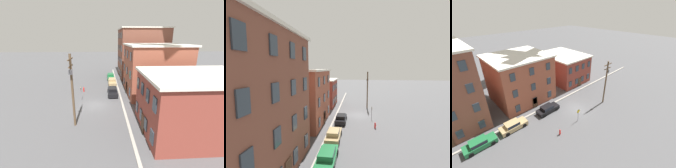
{
  "view_description": "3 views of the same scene",
  "coord_description": "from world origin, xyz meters",
  "views": [
    {
      "loc": [
        22.84,
        1.54,
        10.61
      ],
      "look_at": [
        -1.6,
        2.84,
        3.09
      ],
      "focal_mm": 24.0,
      "sensor_mm": 36.0,
      "label": 1
    },
    {
      "loc": [
        -30.75,
        0.34,
        9.73
      ],
      "look_at": [
        1.38,
        4.4,
        6.38
      ],
      "focal_mm": 24.0,
      "sensor_mm": 36.0,
      "label": 2
    },
    {
      "loc": [
        -17.93,
        -15.72,
        18.01
      ],
      "look_at": [
        0.3,
        3.69,
        4.05
      ],
      "focal_mm": 24.0,
      "sensor_mm": 36.0,
      "label": 3
    }
  ],
  "objects": [
    {
      "name": "ground_plane",
      "position": [
        0.0,
        0.0,
        0.0
      ],
      "size": [
        200.0,
        200.0,
        0.0
      ],
      "primitive_type": "plane",
      "color": "#4C4C4F"
    },
    {
      "name": "kerb_strip",
      "position": [
        0.0,
        4.5,
        0.08
      ],
      "size": [
        56.0,
        0.36,
        0.16
      ],
      "primitive_type": "cube",
      "color": "#9E998E",
      "rests_on": "ground_plane"
    },
    {
      "name": "apartment_midblock",
      "position": [
        -5.38,
        11.07,
        4.8
      ],
      "size": [
        11.36,
        10.65,
        9.57
      ],
      "color": "brown",
      "rests_on": "ground_plane"
    },
    {
      "name": "apartment_far",
      "position": [
        7.73,
        11.79,
        3.5
      ],
      "size": [
        9.22,
        12.1,
        6.97
      ],
      "color": "brown",
      "rests_on": "ground_plane"
    },
    {
      "name": "car_green",
      "position": [
        -16.5,
        3.27,
        0.75
      ],
      "size": [
        4.4,
        1.92,
        1.43
      ],
      "color": "#1E6638",
      "rests_on": "ground_plane"
    },
    {
      "name": "car_tan",
      "position": [
        -11.36,
        3.39,
        0.75
      ],
      "size": [
        4.4,
        1.92,
        1.43
      ],
      "color": "tan",
      "rests_on": "ground_plane"
    },
    {
      "name": "car_black",
      "position": [
        -4.51,
        3.1,
        0.75
      ],
      "size": [
        4.4,
        1.92,
        1.43
      ],
      "color": "black",
      "rests_on": "ground_plane"
    },
    {
      "name": "caution_sign",
      "position": [
        -2.23,
        -2.57,
        1.67
      ],
      "size": [
        0.85,
        0.08,
        2.54
      ],
      "color": "slate",
      "rests_on": "ground_plane"
    },
    {
      "name": "utility_pole",
      "position": [
        5.96,
        -2.24,
        5.05
      ],
      "size": [
        2.4,
        0.44,
        8.98
      ],
      "color": "brown",
      "rests_on": "ground_plane"
    },
    {
      "name": "fire_hydrant",
      "position": [
        -6.6,
        -2.72,
        0.48
      ],
      "size": [
        0.24,
        0.34,
        0.96
      ],
      "color": "red",
      "rests_on": "ground_plane"
    }
  ]
}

